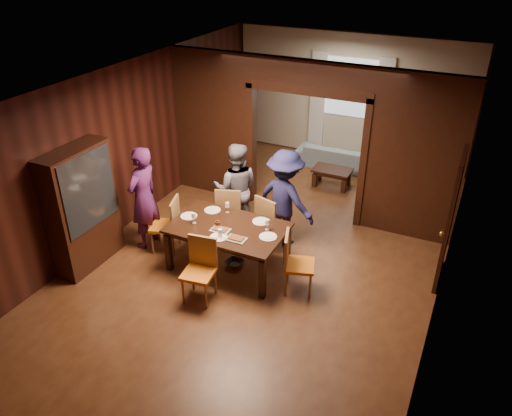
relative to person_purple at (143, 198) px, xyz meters
The scene contains 32 objects.
floor 2.30m from the person_purple, 18.06° to the left, with size 9.00×9.00×0.00m, color #4B2615.
ceiling 2.91m from the person_purple, 18.06° to the left, with size 5.50×9.00×0.02m, color silver.
room_walls 3.29m from the person_purple, 51.68° to the left, with size 5.52×9.01×2.90m.
person_purple is the anchor object (origin of this frame).
person_grey 1.60m from the person_purple, 42.42° to the left, with size 0.81×0.63×1.67m, color slate.
person_navy 2.36m from the person_purple, 26.86° to the left, with size 1.11×0.64×1.72m, color #1C1C47.
sofa 4.95m from the person_purple, 66.53° to the left, with size 1.77×0.69×0.52m, color #7C95A2.
serving_bowl 1.66m from the person_purple, ahead, with size 0.29×0.29×0.07m, color black.
dining_table 1.67m from the person_purple, ahead, with size 1.80×1.12×0.76m, color black.
coffee_table 4.19m from the person_purple, 57.98° to the left, with size 0.80×0.50×0.40m, color black.
chair_left 0.56m from the person_purple, ahead, with size 0.44×0.44×0.97m, color orange, non-canonical shape.
chair_right 2.86m from the person_purple, ahead, with size 0.44×0.44×0.97m, color orange, non-canonical shape.
chair_far_l 1.52m from the person_purple, 38.86° to the left, with size 0.44×0.44×0.97m, color #D56114, non-canonical shape.
chair_far_r 2.20m from the person_purple, 24.80° to the left, with size 0.44×0.44×0.97m, color #D36113, non-canonical shape.
chair_near 1.86m from the person_purple, 29.50° to the right, with size 0.44×0.44×0.97m, color orange, non-canonical shape.
hutch 1.00m from the person_purple, 121.71° to the right, with size 0.40×1.20×2.00m, color black.
door_right 4.85m from the person_purple, 13.78° to the left, with size 0.06×0.90×2.10m, color black.
window_far 5.53m from the person_purple, 68.49° to the left, with size 1.20×0.03×1.30m, color silver.
curtain_left 5.22m from the person_purple, 76.03° to the left, with size 0.35×0.06×2.40m, color white.
curtain_right 5.77m from the person_purple, 61.38° to the left, with size 0.35×0.06×2.40m, color white.
plate_left 0.89m from the person_purple, ahead, with size 0.27×0.27×0.01m, color white.
plate_far_l 1.18m from the person_purple, 16.75° to the left, with size 0.27×0.27×0.01m, color silver.
plate_far_r 2.03m from the person_purple, ahead, with size 0.27×0.27×0.01m, color silver.
plate_right 2.29m from the person_purple, ahead, with size 0.27×0.27×0.01m, color silver.
plate_near 1.66m from the person_purple, 11.72° to the right, with size 0.27×0.27×0.01m, color white.
platter_a 1.56m from the person_purple, ahead, with size 0.30×0.20×0.04m, color gray.
platter_b 1.91m from the person_purple, ahead, with size 0.30×0.20×0.04m, color gray.
wineglass_left 1.07m from the person_purple, ahead, with size 0.08×0.08×0.18m, color silver, non-canonical shape.
wineglass_far 1.43m from the person_purple, 16.00° to the left, with size 0.08×0.08×0.18m, color white, non-canonical shape.
wineglass_right 2.19m from the person_purple, ahead, with size 0.08×0.08×0.18m, color white, non-canonical shape.
tumbler 1.67m from the person_purple, 11.02° to the right, with size 0.07×0.07×0.14m, color silver.
condiment_jar 1.45m from the person_purple, ahead, with size 0.08×0.08×0.11m, color #4A1E11, non-canonical shape.
Camera 1 is at (2.83, -6.45, 4.81)m, focal length 35.00 mm.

